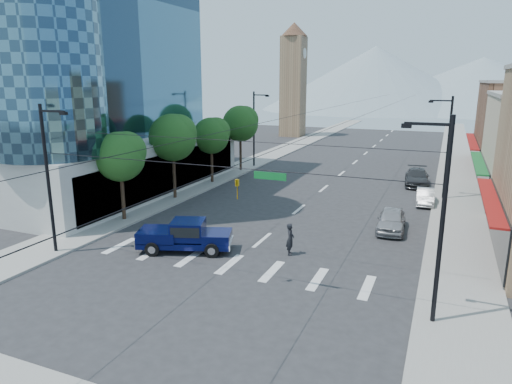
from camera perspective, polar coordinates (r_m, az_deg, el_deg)
ground at (r=25.24m, az=-4.42°, el=-10.29°), size 160.00×160.00×0.00m
sidewalk_left at (r=65.35m, az=2.21°, el=4.81°), size 4.00×120.00×0.15m
sidewalk_right at (r=61.31m, az=23.73°, el=3.04°), size 4.00×120.00×0.15m
office_tower at (r=50.56m, az=-25.47°, el=17.26°), size 29.50×27.00×30.00m
clock_tower at (r=86.80m, az=4.69°, el=14.00°), size 4.80×4.80×20.40m
mountain_left at (r=172.36m, az=14.64°, el=13.62°), size 80.00×80.00×22.00m
mountain_right at (r=180.69m, az=26.36°, el=12.01°), size 90.00×90.00×18.00m
tree_near at (r=34.70m, az=-16.38°, el=4.47°), size 3.65×3.64×6.71m
tree_midnear at (r=40.24m, az=-10.16°, el=6.89°), size 4.09×4.09×7.52m
tree_midfar at (r=46.30m, az=-5.42°, el=7.18°), size 3.65×3.64×6.71m
tree_far at (r=52.48m, az=-1.80°, el=8.67°), size 4.09×4.09×7.52m
signal_rig at (r=22.79m, az=-5.34°, el=-0.60°), size 21.80×0.20×9.00m
lamp_pole_nw at (r=55.02m, az=-0.14°, el=8.23°), size 2.00×0.25×9.00m
lamp_pole_ne at (r=42.78m, az=22.72°, el=5.56°), size 2.00×0.25×9.00m
pickup_truck at (r=28.50m, az=-8.91°, el=-5.35°), size 6.10×3.82×1.96m
pedestrian at (r=27.68m, az=4.30°, el=-5.89°), size 0.63×0.81×1.96m
parked_car_near at (r=33.30m, az=16.57°, el=-3.37°), size 2.08×4.68×1.56m
parked_car_mid at (r=41.34m, az=20.38°, el=-0.54°), size 1.61×4.08×1.32m
parked_car_far at (r=48.56m, az=19.47°, el=1.76°), size 2.72×5.77×1.63m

